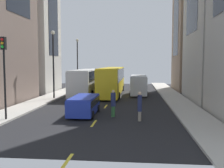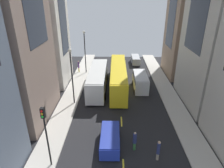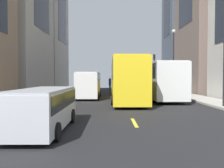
{
  "view_description": "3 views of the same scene",
  "coord_description": "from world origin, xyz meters",
  "views": [
    {
      "loc": [
        2.89,
        -31.16,
        4.15
      ],
      "look_at": [
        -0.01,
        -0.5,
        1.66
      ],
      "focal_mm": 40.77,
      "sensor_mm": 36.0,
      "label": 1
    },
    {
      "loc": [
        -0.79,
        -26.77,
        13.91
      ],
      "look_at": [
        -1.29,
        0.63,
        1.55
      ],
      "focal_mm": 31.39,
      "sensor_mm": 36.0,
      "label": 2
    },
    {
      "loc": [
        1.11,
        24.12,
        2.08
      ],
      "look_at": [
        0.86,
        -4.33,
        1.24
      ],
      "focal_mm": 35.66,
      "sensor_mm": 36.0,
      "label": 3
    }
  ],
  "objects": [
    {
      "name": "lane_stripe_3",
      "position": [
        0.0,
        0.0,
        0.01
      ],
      "size": [
        0.16,
        2.0,
        0.01
      ],
      "primitive_type": "cube",
      "color": "yellow",
      "rests_on": "ground"
    },
    {
      "name": "sidewalk_west",
      "position": [
        -7.41,
        0.0,
        0.07
      ],
      "size": [
        2.72,
        44.0,
        0.15
      ],
      "primitive_type": "cube",
      "color": "#B2ADA3",
      "rests_on": "ground"
    },
    {
      "name": "car_blue_0",
      "position": [
        -1.27,
        -11.19,
        0.89
      ],
      "size": [
        2.07,
        4.51,
        1.51
      ],
      "color": "#2338AD",
      "rests_on": "ground"
    },
    {
      "name": "ground_plane",
      "position": [
        0.0,
        0.0,
        0.0
      ],
      "size": [
        41.54,
        41.54,
        0.0
      ],
      "primitive_type": "plane",
      "color": "black"
    },
    {
      "name": "lane_stripe_5",
      "position": [
        0.0,
        14.0,
        0.01
      ],
      "size": [
        0.16,
        2.0,
        0.01
      ],
      "primitive_type": "cube",
      "color": "yellow",
      "rests_on": "ground"
    },
    {
      "name": "pedestrian_walking_far",
      "position": [
        3.17,
        -12.97,
        1.15
      ],
      "size": [
        0.32,
        0.32,
        2.13
      ],
      "rotation": [
        0.0,
        0.0,
        0.8
      ],
      "color": "gray",
      "rests_on": "ground"
    },
    {
      "name": "building_west_2",
      "position": [
        -13.76,
        4.83,
        11.71
      ],
      "size": [
        9.69,
        7.36,
        23.42
      ],
      "color": "beige",
      "rests_on": "ground"
    },
    {
      "name": "lane_stripe_1",
      "position": [
        0.0,
        -14.0,
        0.01
      ],
      "size": [
        0.16,
        2.0,
        0.01
      ],
      "primitive_type": "cube",
      "color": "yellow",
      "rests_on": "ground"
    },
    {
      "name": "sidewalk_east",
      "position": [
        7.41,
        0.0,
        0.07
      ],
      "size": [
        2.72,
        44.0,
        0.15
      ],
      "primitive_type": "cube",
      "color": "#B2ADA3",
      "rests_on": "ground"
    },
    {
      "name": "building_east_2",
      "position": [
        12.02,
        9.3,
        11.9
      ],
      "size": [
        6.17,
        8.53,
        23.8
      ],
      "color": "#937760",
      "rests_on": "ground"
    },
    {
      "name": "pedestrian_crossing_near",
      "position": [
        1.14,
        -11.7,
        1.11
      ],
      "size": [
        0.39,
        0.39,
        2.1
      ],
      "rotation": [
        0.0,
        0.0,
        4.99
      ],
      "color": "#336B38",
      "rests_on": "ground"
    },
    {
      "name": "streetlamp_far",
      "position": [
        -6.55,
        9.31,
        4.97
      ],
      "size": [
        0.44,
        0.44,
        7.99
      ],
      "color": "black",
      "rests_on": "ground"
    },
    {
      "name": "traffic_light_near_corner",
      "position": [
        -6.45,
        -13.89,
        4.23
      ],
      "size": [
        0.32,
        0.44,
        5.87
      ],
      "color": "black",
      "rests_on": "ground"
    },
    {
      "name": "lane_stripe_2",
      "position": [
        0.0,
        -7.0,
        0.01
      ],
      "size": [
        0.16,
        2.0,
        0.01
      ],
      "primitive_type": "cube",
      "color": "yellow",
      "rests_on": "ground"
    },
    {
      "name": "lane_stripe_6",
      "position": [
        0.0,
        21.0,
        0.01
      ],
      "size": [
        0.16,
        2.0,
        0.01
      ],
      "primitive_type": "cube",
      "color": "yellow",
      "rests_on": "ground"
    },
    {
      "name": "city_bus_white",
      "position": [
        -3.6,
        2.06,
        2.01
      ],
      "size": [
        2.8,
        11.61,
        3.35
      ],
      "color": "silver",
      "rests_on": "ground"
    },
    {
      "name": "streetlamp_near",
      "position": [
        -6.55,
        -2.73,
        4.83
      ],
      "size": [
        0.44,
        0.44,
        7.72
      ],
      "color": "black",
      "rests_on": "ground"
    },
    {
      "name": "car_silver_1",
      "position": [
        3.7,
        15.46,
        0.97
      ],
      "size": [
        1.88,
        4.78,
        1.64
      ],
      "color": "#B7BABF",
      "rests_on": "ground"
    },
    {
      "name": "delivery_van_white",
      "position": [
        3.23,
        2.09,
        1.51
      ],
      "size": [
        2.25,
        5.58,
        2.58
      ],
      "color": "white",
      "rests_on": "ground"
    },
    {
      "name": "streetcar_yellow",
      "position": [
        -0.3,
        2.95,
        2.13
      ],
      "size": [
        2.7,
        14.55,
        3.59
      ],
      "color": "yellow",
      "rests_on": "ground"
    },
    {
      "name": "lane_stripe_4",
      "position": [
        0.0,
        7.0,
        0.01
      ],
      "size": [
        0.16,
        2.0,
        0.01
      ],
      "primitive_type": "cube",
      "color": "yellow",
      "rests_on": "ground"
    },
    {
      "name": "pedestrian_crossing_mid",
      "position": [
        -8.01,
        9.57,
        1.37
      ],
      "size": [
        0.29,
        0.29,
        2.26
      ],
      "rotation": [
        0.0,
        0.0,
        2.18
      ],
      "color": "gold",
      "rests_on": "ground"
    }
  ]
}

